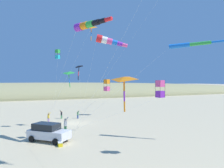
% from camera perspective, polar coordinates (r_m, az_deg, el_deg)
% --- Properties ---
extents(ground_plane, '(600.00, 600.00, 0.00)m').
position_cam_1_polar(ground_plane, '(33.58, -9.77, -9.93)').
color(ground_plane, '#C6B58C').
extents(dune_ridge_grassy, '(28.00, 240.00, 10.95)m').
position_cam_1_polar(dune_ridge_grassy, '(87.76, -17.32, -3.22)').
color(dune_ridge_grassy, '#938E60').
rests_on(dune_ridge_grassy, ground_plane).
extents(parked_car, '(4.29, 4.40, 1.85)m').
position_cam_1_polar(parked_car, '(24.48, -16.07, -11.78)').
color(parked_car, silver).
rests_on(parked_car, ground_plane).
extents(cooler_box, '(0.62, 0.42, 0.42)m').
position_cam_1_polar(cooler_box, '(22.56, -13.19, -14.82)').
color(cooler_box, yellow).
rests_on(cooler_box, ground_plane).
extents(person_adult_flyer, '(0.59, 0.66, 1.86)m').
position_cam_1_polar(person_adult_flyer, '(27.93, -11.89, -10.04)').
color(person_adult_flyer, '#3D7F51').
rests_on(person_adult_flyer, ground_plane).
extents(person_child_green_jacket, '(0.46, 0.47, 1.31)m').
position_cam_1_polar(person_child_green_jacket, '(37.43, -8.78, -7.69)').
color(person_child_green_jacket, '#335199').
rests_on(person_child_green_jacket, ground_plane).
extents(person_child_grey_jacket, '(0.53, 0.53, 1.49)m').
position_cam_1_polar(person_child_grey_jacket, '(34.98, -16.01, -8.16)').
color(person_child_grey_jacket, '#8E6B9E').
rests_on(person_child_grey_jacket, ground_plane).
extents(person_bystander_far, '(0.35, 0.44, 1.40)m').
position_cam_1_polar(person_bystander_far, '(37.79, -12.88, -7.54)').
color(person_bystander_far, '#3D7F51').
rests_on(person_bystander_far, ground_plane).
extents(kite_delta_teal_far_right, '(9.92, 6.11, 6.69)m').
position_cam_1_polar(kite_delta_teal_far_right, '(13.81, 3.04, 1.12)').
color(kite_delta_teal_far_right, orange).
rests_on(kite_delta_teal_far_right, ground_plane).
extents(kite_windsock_small_distant, '(4.30, 5.08, 11.66)m').
position_cam_1_polar(kite_windsock_small_distant, '(26.19, -1.09, 11.04)').
color(kite_windsock_small_distant, red).
rests_on(kite_windsock_small_distant, ground_plane).
extents(kite_windsock_long_streamer_right, '(8.81, 15.82, 10.59)m').
position_cam_1_polar(kite_windsock_long_streamer_right, '(25.64, 19.48, 9.53)').
color(kite_windsock_long_streamer_right, blue).
rests_on(kite_windsock_long_streamer_right, ground_plane).
extents(kite_delta_red_high_left, '(9.29, 5.72, 13.82)m').
position_cam_1_polar(kite_delta_red_high_left, '(30.95, -5.41, 14.20)').
color(kite_delta_red_high_left, orange).
rests_on(kite_delta_red_high_left, ground_plane).
extents(kite_windsock_rainbow_low_near, '(15.87, 4.92, 12.52)m').
position_cam_1_polar(kite_windsock_rainbow_low_near, '(23.93, -6.13, 14.93)').
color(kite_windsock_rainbow_low_near, purple).
rests_on(kite_windsock_rainbow_low_near, ground_plane).
extents(kite_box_striped_overhead, '(2.03, 11.11, 6.52)m').
position_cam_1_polar(kite_box_striped_overhead, '(40.11, -1.36, -0.30)').
color(kite_box_striped_overhead, orange).
rests_on(kite_box_striped_overhead, ground_plane).
extents(kite_delta_checkered_midright, '(3.45, 3.51, 7.37)m').
position_cam_1_polar(kite_delta_checkered_midright, '(24.10, -11.09, 2.73)').
color(kite_delta_checkered_midright, green).
rests_on(kite_delta_checkered_midright, ground_plane).
extents(kite_box_purple_drifting, '(5.93, 0.68, 10.41)m').
position_cam_1_polar(kite_box_purple_drifting, '(30.49, -13.81, 7.43)').
color(kite_box_purple_drifting, green).
rests_on(kite_box_purple_drifting, ground_plane).
extents(kite_delta_green_low_center, '(10.10, 3.36, 8.38)m').
position_cam_1_polar(kite_delta_green_low_center, '(29.07, -8.54, 4.36)').
color(kite_delta_green_low_center, black).
rests_on(kite_delta_green_low_center, ground_plane).
extents(kite_box_orange_high_right, '(10.16, 7.37, 6.34)m').
position_cam_1_polar(kite_box_orange_high_right, '(19.30, 12.24, -1.25)').
color(kite_box_orange_high_right, '#EF4C93').
rests_on(kite_box_orange_high_right, ground_plane).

